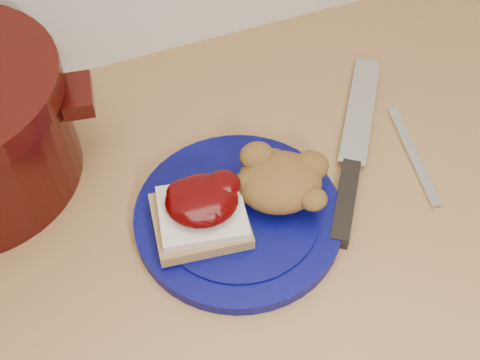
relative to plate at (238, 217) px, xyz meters
name	(u,v)px	position (x,y,z in m)	size (l,w,h in m)	color
base_cabinet	(220,356)	(-0.02, 0.03, -0.48)	(4.00, 0.60, 0.86)	beige
plate	(238,217)	(0.00, 0.00, 0.00)	(0.25, 0.25, 0.02)	#050547
sandwich	(201,211)	(-0.05, 0.00, 0.04)	(0.12, 0.11, 0.05)	olive
stuffing_mound	(279,182)	(0.05, 0.00, 0.04)	(0.10, 0.09, 0.05)	brown
chef_knife	(350,175)	(0.15, 0.01, 0.00)	(0.21, 0.28, 0.02)	black
butter_knife	(413,154)	(0.25, 0.01, 0.00)	(0.17, 0.01, 0.00)	silver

